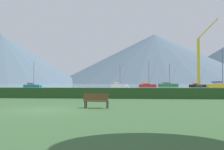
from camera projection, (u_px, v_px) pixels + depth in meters
ground_plane at (43, 110)px, 14.05m from camera, size 1000.00×1000.00×0.00m
harbor_water at (124, 85)px, 150.49m from camera, size 320.00×246.00×0.00m
hedge_line at (82, 93)px, 25.02m from camera, size 80.00×1.20×1.09m
sailboat_slip_0 at (198, 86)px, 85.83m from camera, size 6.71×2.70×8.55m
sailboat_slip_1 at (119, 85)px, 94.86m from camera, size 7.30×2.97×8.62m
sailboat_slip_2 at (168, 85)px, 94.89m from camera, size 8.66×4.00×9.09m
sailboat_slip_4 at (221, 86)px, 71.10m from camera, size 8.54×2.81×11.36m
sailboat_slip_5 at (33, 86)px, 83.26m from camera, size 6.55×2.20×8.90m
sailboat_slip_6 at (148, 85)px, 88.55m from camera, size 7.23×2.85×9.85m
park_bench_near_path at (96, 100)px, 15.18m from camera, size 1.63×0.62×0.95m
dock_crane at (199, 64)px, 81.93m from camera, size 7.77×2.00×23.66m
distant_hill_west_ridge at (1, 59)px, 332.19m from camera, size 221.01×221.01×69.37m
distant_hill_central_peak at (154, 59)px, 412.80m from camera, size 333.85×333.85×84.83m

